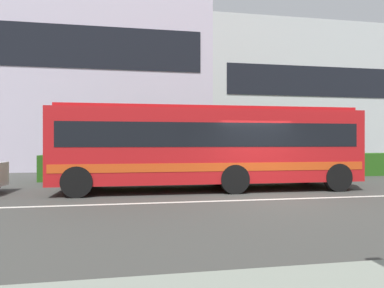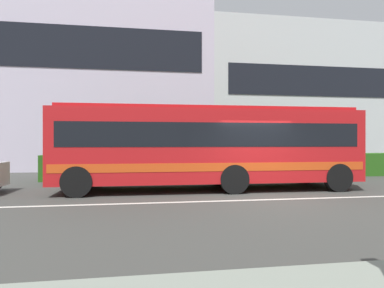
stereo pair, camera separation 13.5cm
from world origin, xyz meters
name	(u,v)px [view 1 (the left image)]	position (x,y,z in m)	size (l,w,h in m)	color
ground_plane	(271,200)	(0.00, 0.00, 0.00)	(160.00, 160.00, 0.00)	#3F403C
lane_centre_line	(271,199)	(0.00, 0.00, 0.00)	(60.00, 0.16, 0.01)	silver
hedge_row_far	(253,165)	(1.76, 6.25, 0.59)	(20.35, 1.10, 1.18)	#2A6119
apartment_block_left	(65,82)	(-9.57, 16.72, 6.46)	(20.55, 11.99, 12.92)	silver
apartment_block_right	(324,105)	(12.15, 16.72, 5.09)	(22.89, 11.99, 10.17)	silver
transit_bus	(208,145)	(-1.42, 2.45, 1.68)	(11.05, 2.83, 3.03)	red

